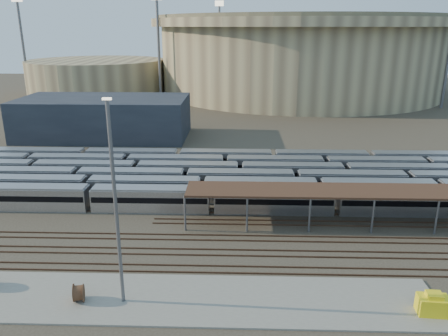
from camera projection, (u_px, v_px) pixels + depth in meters
ground at (243, 235)px, 59.51m from camera, size 420.00×420.00×0.00m
apron at (196, 299)px, 45.38m from camera, size 50.00×9.00×0.20m
subway_trains at (243, 178)px, 76.53m from camera, size 127.60×23.90×3.60m
inspection_shed at (400, 192)px, 61.08m from camera, size 60.30×6.00×5.30m
empty_tracks at (243, 253)px, 54.73m from camera, size 170.00×9.62×0.18m
stadium at (299, 52)px, 186.69m from camera, size 124.00×124.00×32.50m
secondary_arena at (97, 77)px, 182.78m from camera, size 56.00×56.00×14.00m
service_building at (104, 117)px, 111.33m from camera, size 42.00×20.00×10.00m
floodlight_0 at (159, 45)px, 158.61m from camera, size 4.00×1.00×38.40m
floodlight_1 at (23, 44)px, 169.84m from camera, size 4.00×1.00×38.40m
floodlight_3 at (219, 41)px, 205.50m from camera, size 4.00×1.00×38.40m
cable_reel_west at (79, 293)px, 44.73m from camera, size 1.44×2.04×1.84m
yard_light_pole at (116, 206)px, 41.72m from camera, size 0.81×0.36×20.95m
yellow_equipment at (433, 305)px, 42.75m from camera, size 3.04×2.03×1.82m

